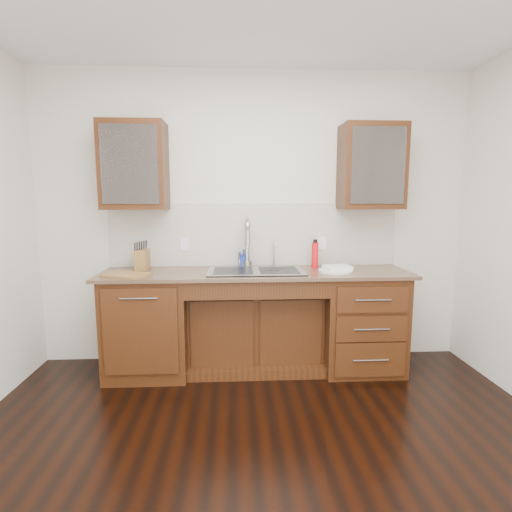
{
  "coord_description": "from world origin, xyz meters",
  "views": [
    {
      "loc": [
        -0.19,
        -2.02,
        1.55
      ],
      "look_at": [
        0.0,
        1.4,
        1.05
      ],
      "focal_mm": 28.0,
      "sensor_mm": 36.0,
      "label": 1
    }
  ],
  "objects": [
    {
      "name": "ground",
      "position": [
        0.0,
        0.0,
        -0.05
      ],
      "size": [
        4.0,
        3.5,
        0.1
      ],
      "primitive_type": "cube",
      "color": "black"
    },
    {
      "name": "base_cabinet_center",
      "position": [
        0.0,
        1.53,
        0.35
      ],
      "size": [
        1.2,
        0.44,
        0.7
      ],
      "primitive_type": "cube",
      "color": "#593014",
      "rests_on": "ground"
    },
    {
      "name": "backsplash",
      "position": [
        0.0,
        1.74,
        1.21
      ],
      "size": [
        2.7,
        0.02,
        0.59
      ],
      "primitive_type": "cube",
      "color": "beige",
      "rests_on": "wall_back"
    },
    {
      "name": "soap_bottle",
      "position": [
        -0.1,
        1.68,
        0.99
      ],
      "size": [
        0.07,
        0.07,
        0.16
      ],
      "primitive_type": "imported",
      "rotation": [
        0.0,
        0.0,
        0.01
      ],
      "color": "#152EC1",
      "rests_on": "countertop"
    },
    {
      "name": "outlet_right",
      "position": [
        0.65,
        1.73,
        1.12
      ],
      "size": [
        0.08,
        0.01,
        0.12
      ],
      "primitive_type": "cube",
      "color": "white",
      "rests_on": "backsplash"
    },
    {
      "name": "cutting_board",
      "position": [
        -1.09,
        1.29,
        0.92
      ],
      "size": [
        0.41,
        0.36,
        0.02
      ],
      "primitive_type": "cube",
      "rotation": [
        0.0,
        0.0,
        -0.4
      ],
      "color": "#A65B25",
      "rests_on": "countertop"
    },
    {
      "name": "faucet",
      "position": [
        -0.07,
        1.64,
        1.11
      ],
      "size": [
        0.04,
        0.04,
        0.4
      ],
      "primitive_type": "cylinder",
      "color": "#999993",
      "rests_on": "countertop"
    },
    {
      "name": "cup_right_b",
      "position": [
        1.09,
        1.58,
        1.77
      ],
      "size": [
        0.13,
        0.13,
        0.1
      ],
      "primitive_type": "imported",
      "rotation": [
        0.0,
        0.0,
        0.34
      ],
      "color": "white",
      "rests_on": "upper_cabinet_right"
    },
    {
      "name": "base_cabinet_right",
      "position": [
        0.95,
        1.44,
        0.44
      ],
      "size": [
        0.7,
        0.62,
        0.88
      ],
      "primitive_type": "cube",
      "color": "#593014",
      "rests_on": "ground"
    },
    {
      "name": "plate",
      "position": [
        0.69,
        1.37,
        0.92
      ],
      "size": [
        0.32,
        0.32,
        0.02
      ],
      "primitive_type": "cylinder",
      "rotation": [
        0.0,
        0.0,
        -0.1
      ],
      "color": "silver",
      "rests_on": "countertop"
    },
    {
      "name": "countertop",
      "position": [
        0.0,
        1.43,
        0.9
      ],
      "size": [
        2.7,
        0.65,
        0.03
      ],
      "primitive_type": "cube",
      "color": "#84705B",
      "rests_on": "base_cabinet_left"
    },
    {
      "name": "cup_right_a",
      "position": [
        0.98,
        1.58,
        1.77
      ],
      "size": [
        0.13,
        0.13,
        0.09
      ],
      "primitive_type": "imported",
      "rotation": [
        0.0,
        0.0,
        0.1
      ],
      "color": "white",
      "rests_on": "upper_cabinet_right"
    },
    {
      "name": "outlet_left",
      "position": [
        -0.65,
        1.73,
        1.12
      ],
      "size": [
        0.08,
        0.01,
        0.12
      ],
      "primitive_type": "cube",
      "color": "white",
      "rests_on": "backsplash"
    },
    {
      "name": "dish_towel",
      "position": [
        0.72,
        1.39,
        0.94
      ],
      "size": [
        0.25,
        0.21,
        0.04
      ],
      "primitive_type": "cube",
      "rotation": [
        0.0,
        0.0,
        0.21
      ],
      "color": "white",
      "rests_on": "plate"
    },
    {
      "name": "cup_left_a",
      "position": [
        -1.1,
        1.58,
        1.77
      ],
      "size": [
        0.12,
        0.12,
        0.09
      ],
      "primitive_type": "imported",
      "rotation": [
        0.0,
        0.0,
        -0.04
      ],
      "color": "white",
      "rests_on": "upper_cabinet_left"
    },
    {
      "name": "upper_cabinet_right",
      "position": [
        1.05,
        1.58,
        1.83
      ],
      "size": [
        0.55,
        0.34,
        0.75
      ],
      "primitive_type": "cube",
      "color": "#593014",
      "rests_on": "wall_back"
    },
    {
      "name": "filter_tap",
      "position": [
        0.18,
        1.65,
        1.03
      ],
      "size": [
        0.02,
        0.02,
        0.24
      ],
      "primitive_type": "cylinder",
      "color": "#999993",
      "rests_on": "countertop"
    },
    {
      "name": "wall_back",
      "position": [
        0.0,
        1.8,
        1.35
      ],
      "size": [
        4.0,
        0.1,
        2.7
      ],
      "primitive_type": "cube",
      "color": "silver",
      "rests_on": "ground"
    },
    {
      "name": "upper_cabinet_left",
      "position": [
        -1.05,
        1.58,
        1.83
      ],
      "size": [
        0.55,
        0.34,
        0.75
      ],
      "primitive_type": "cube",
      "color": "#593014",
      "rests_on": "wall_back"
    },
    {
      "name": "sink",
      "position": [
        0.0,
        1.41,
        0.83
      ],
      "size": [
        0.84,
        0.46,
        0.19
      ],
      "primitive_type": "cube",
      "color": "#9E9EA5",
      "rests_on": "countertop"
    },
    {
      "name": "cup_left_b",
      "position": [
        -0.89,
        1.58,
        1.78
      ],
      "size": [
        0.14,
        0.14,
        0.1
      ],
      "primitive_type": "imported",
      "rotation": [
        0.0,
        0.0,
        0.42
      ],
      "color": "white",
      "rests_on": "upper_cabinet_left"
    },
    {
      "name": "base_cabinet_left",
      "position": [
        -0.95,
        1.44,
        0.44
      ],
      "size": [
        0.7,
        0.62,
        0.88
      ],
      "primitive_type": "cube",
      "color": "#593014",
      "rests_on": "ground"
    },
    {
      "name": "water_bottle",
      "position": [
        0.56,
        1.59,
        1.03
      ],
      "size": [
        0.07,
        0.07,
        0.23
      ],
      "primitive_type": "cylinder",
      "rotation": [
        0.0,
        0.0,
        0.12
      ],
      "color": "red",
      "rests_on": "countertop"
    },
    {
      "name": "knife_block",
      "position": [
        -1.02,
        1.58,
        1.0
      ],
      "size": [
        0.11,
        0.17,
        0.18
      ],
      "primitive_type": "cube",
      "rotation": [
        0.0,
        0.0,
        -0.06
      ],
      "color": "brown",
      "rests_on": "countertop"
    }
  ]
}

